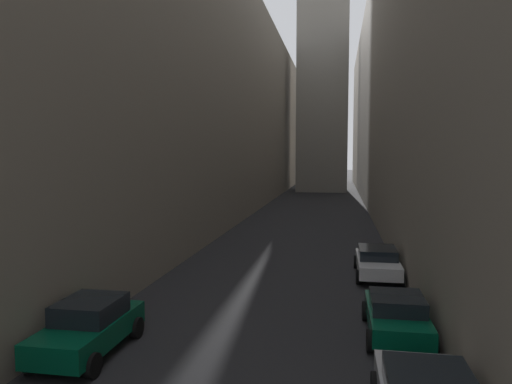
# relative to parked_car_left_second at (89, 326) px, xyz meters

# --- Properties ---
(ground_plane) EXTENTS (264.00, 264.00, 0.00)m
(ground_plane) POSITION_rel_parked_car_left_second_xyz_m (4.40, 35.41, -0.80)
(ground_plane) COLOR #232326
(building_block_left) EXTENTS (15.21, 108.00, 21.78)m
(building_block_left) POSITION_rel_parked_car_left_second_xyz_m (-8.70, 37.41, 10.10)
(building_block_left) COLOR gray
(building_block_left) RESTS_ON ground
(building_block_right) EXTENTS (14.00, 108.00, 23.61)m
(building_block_right) POSITION_rel_parked_car_left_second_xyz_m (16.90, 37.41, 11.01)
(building_block_right) COLOR gray
(building_block_right) RESTS_ON ground
(parked_car_left_second) EXTENTS (1.94, 3.95, 1.55)m
(parked_car_left_second) POSITION_rel_parked_car_left_second_xyz_m (0.00, 0.00, 0.00)
(parked_car_left_second) COLOR #05472D
(parked_car_left_second) RESTS_ON ground
(parked_car_right_third) EXTENTS (1.95, 3.93, 1.35)m
(parked_car_right_third) POSITION_rel_parked_car_left_second_xyz_m (8.80, 2.79, -0.08)
(parked_car_right_third) COLOR #05472D
(parked_car_right_third) RESTS_ON ground
(parked_car_right_far) EXTENTS (2.05, 4.42, 1.35)m
(parked_car_right_far) POSITION_rel_parked_car_left_second_xyz_m (8.80, 10.27, -0.08)
(parked_car_right_far) COLOR silver
(parked_car_right_far) RESTS_ON ground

